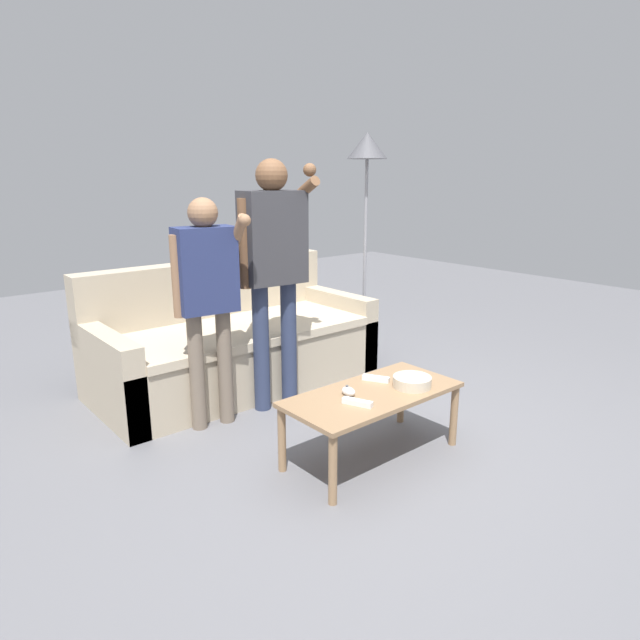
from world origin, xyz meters
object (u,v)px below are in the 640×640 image
at_px(coffee_table, 373,400).
at_px(game_remote_nunchuk, 348,391).
at_px(snack_bowl, 412,382).
at_px(floor_lamp, 367,162).
at_px(game_remote_wand_near, 376,379).
at_px(game_remote_wand_far, 357,402).
at_px(player_center, 274,256).
at_px(couch, 233,344).
at_px(player_left, 207,287).

xyz_separation_m(coffee_table, game_remote_nunchuk, (-0.14, 0.05, 0.07)).
xyz_separation_m(snack_bowl, floor_lamp, (1.22, 1.62, 1.23)).
xyz_separation_m(snack_bowl, game_remote_wand_near, (-0.09, 0.19, -0.01)).
height_order(snack_bowl, game_remote_wand_near, snack_bowl).
distance_m(game_remote_nunchuk, game_remote_wand_near, 0.28).
relative_size(game_remote_nunchuk, game_remote_wand_far, 0.53).
bearing_deg(game_remote_nunchuk, player_center, 80.13).
bearing_deg(coffee_table, snack_bowl, -21.10).
bearing_deg(couch, coffee_table, -91.29).
xyz_separation_m(coffee_table, player_left, (-0.47, 0.95, 0.55)).
distance_m(couch, game_remote_wand_far, 1.61).
bearing_deg(floor_lamp, game_remote_wand_far, -135.47).
distance_m(snack_bowl, game_remote_wand_far, 0.41).
relative_size(game_remote_nunchuk, game_remote_wand_near, 0.57).
relative_size(coffee_table, player_left, 0.71).
bearing_deg(game_remote_wand_far, player_left, 105.43).
bearing_deg(player_left, coffee_table, -63.60).
height_order(couch, snack_bowl, couch).
relative_size(coffee_table, game_remote_wand_far, 6.15).
bearing_deg(couch, snack_bowl, -83.21).
relative_size(couch, game_remote_nunchuk, 23.66).
bearing_deg(couch, player_left, -131.53).
bearing_deg(game_remote_wand_far, game_remote_nunchuk, 67.17).
bearing_deg(floor_lamp, player_center, -157.40).
distance_m(couch, player_left, 0.97).
height_order(couch, game_remote_nunchuk, couch).
xyz_separation_m(player_left, game_remote_wand_near, (0.60, -0.84, -0.49)).
height_order(couch, floor_lamp, floor_lamp).
distance_m(coffee_table, player_center, 1.17).
height_order(coffee_table, player_center, player_center).
distance_m(coffee_table, snack_bowl, 0.25).
xyz_separation_m(floor_lamp, game_remote_wand_far, (-1.64, -1.61, -1.25)).
height_order(player_left, game_remote_wand_near, player_left).
bearing_deg(couch, game_remote_nunchuk, -96.63).
bearing_deg(game_remote_wand_near, game_remote_nunchuk, -168.45).
bearing_deg(player_left, game_remote_wand_far, -74.57).
bearing_deg(game_remote_nunchuk, coffee_table, -20.71).
bearing_deg(player_center, game_remote_nunchuk, -99.87).
height_order(player_left, player_center, player_center).
bearing_deg(player_left, game_remote_wand_near, -54.32).
bearing_deg(game_remote_wand_far, snack_bowl, -1.88).
bearing_deg(coffee_table, game_remote_nunchuk, 159.29).
xyz_separation_m(coffee_table, game_remote_wand_near, (0.13, 0.11, 0.07)).
bearing_deg(player_center, player_left, 179.17).
relative_size(floor_lamp, game_remote_wand_near, 12.23).
xyz_separation_m(couch, player_center, (-0.02, -0.58, 0.74)).
bearing_deg(player_left, floor_lamp, 17.03).
relative_size(game_remote_wand_near, game_remote_wand_far, 0.94).
relative_size(couch, floor_lamp, 1.09).
relative_size(couch, player_left, 1.46).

